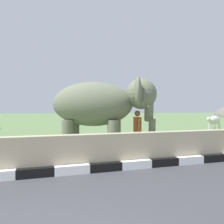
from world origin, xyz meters
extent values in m
cube|color=black|center=(0.10, 3.87, 0.12)|extent=(0.90, 0.20, 0.24)
cube|color=white|center=(1.00, 3.87, 0.12)|extent=(0.90, 0.20, 0.24)
cube|color=black|center=(1.90, 3.87, 0.12)|extent=(0.90, 0.20, 0.24)
cube|color=white|center=(2.80, 3.87, 0.12)|extent=(0.90, 0.20, 0.24)
cube|color=black|center=(3.70, 3.87, 0.12)|extent=(0.90, 0.20, 0.24)
cube|color=white|center=(4.60, 3.87, 0.12)|extent=(0.90, 0.20, 0.24)
cube|color=black|center=(5.50, 3.87, 0.12)|extent=(0.90, 0.20, 0.24)
cube|color=tan|center=(2.00, 4.17, 0.50)|extent=(28.00, 0.36, 1.00)
cylinder|color=#6C735A|center=(3.08, 6.56, 0.65)|extent=(0.44, 0.44, 1.31)
cylinder|color=#6C735A|center=(2.73, 5.73, 0.65)|extent=(0.44, 0.44, 1.31)
cylinder|color=#6C735A|center=(1.51, 7.21, 0.65)|extent=(0.44, 0.44, 1.31)
cylinder|color=#6C735A|center=(1.16, 6.38, 0.65)|extent=(0.44, 0.44, 1.31)
ellipsoid|color=#6C735A|center=(2.12, 6.47, 1.90)|extent=(3.48, 2.67, 1.70)
sphere|color=#6C735A|center=(3.84, 5.75, 2.29)|extent=(1.16, 1.16, 1.16)
ellipsoid|color=#D84C8C|center=(4.11, 5.64, 2.44)|extent=(0.58, 0.73, 0.44)
ellipsoid|color=#6C735A|center=(4.01, 6.52, 2.34)|extent=(0.57, 0.92, 1.00)
ellipsoid|color=#6C735A|center=(3.41, 5.08, 2.34)|extent=(0.57, 0.92, 1.00)
cylinder|color=#6C735A|center=(4.11, 5.64, 1.74)|extent=(0.53, 0.64, 1.00)
cylinder|color=#6C735A|center=(4.22, 5.59, 0.94)|extent=(0.38, 0.45, 0.83)
cone|color=beige|center=(4.17, 5.92, 1.84)|extent=(0.35, 0.58, 0.22)
cone|color=beige|center=(3.95, 5.40, 1.84)|extent=(0.35, 0.58, 0.22)
cylinder|color=navy|center=(3.83, 6.12, 0.41)|extent=(0.15, 0.15, 0.82)
cylinder|color=navy|center=(3.78, 5.92, 0.41)|extent=(0.15, 0.15, 0.82)
cube|color=#D85919|center=(3.81, 6.02, 1.11)|extent=(0.32, 0.44, 0.58)
cylinder|color=#9E7251|center=(3.86, 6.27, 1.08)|extent=(0.11, 0.11, 0.52)
cylinder|color=#9E7251|center=(3.75, 5.77, 1.08)|extent=(0.12, 0.17, 0.53)
sphere|color=#9E7251|center=(3.81, 6.02, 1.54)|extent=(0.23, 0.23, 0.23)
cylinder|color=beige|center=(12.38, 11.36, 0.33)|extent=(0.12, 0.12, 0.65)
cylinder|color=beige|center=(12.24, 11.69, 0.33)|extent=(0.12, 0.12, 0.65)
cylinder|color=beige|center=(13.20, 11.72, 0.33)|extent=(0.12, 0.12, 0.65)
cylinder|color=beige|center=(13.06, 12.05, 0.33)|extent=(0.12, 0.12, 0.65)
ellipsoid|color=beige|center=(12.72, 11.70, 0.90)|extent=(1.61, 1.15, 0.66)
ellipsoid|color=beige|center=(11.87, 11.33, 1.00)|extent=(0.47, 0.40, 0.32)
camera|label=1|loc=(0.25, -1.89, 1.68)|focal=35.49mm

